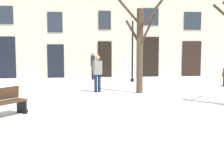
# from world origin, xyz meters

# --- Properties ---
(ground_plane) EXTENTS (32.19, 32.19, 0.00)m
(ground_plane) POSITION_xyz_m (0.00, 0.00, 0.00)
(ground_plane) COLOR white
(building_facade) EXTENTS (20.12, 0.60, 7.24)m
(building_facade) POSITION_xyz_m (0.01, 8.48, 3.66)
(building_facade) COLOR beige
(building_facade) RESTS_ON ground
(tree_near_facade) EXTENTS (1.62, 2.38, 4.22)m
(tree_near_facade) POSITION_xyz_m (1.19, 1.39, 2.11)
(tree_near_facade) COLOR #423326
(tree_near_facade) RESTS_ON ground
(streetlamp) EXTENTS (0.30, 0.30, 4.03)m
(streetlamp) POSITION_xyz_m (1.68, 5.57, 2.45)
(streetlamp) COLOR black
(streetlamp) RESTS_ON ground
(person_near_bench) EXTENTS (0.28, 0.41, 1.82)m
(person_near_bench) POSITION_xyz_m (-0.63, 6.94, 1.02)
(person_near_bench) COLOR black
(person_near_bench) RESTS_ON ground
(person_strolling) EXTENTS (0.44, 0.35, 1.69)m
(person_strolling) POSITION_xyz_m (-0.64, 1.86, 0.94)
(person_strolling) COLOR black
(person_strolling) RESTS_ON ground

